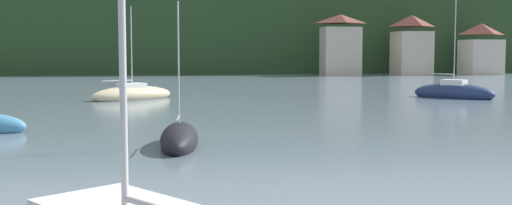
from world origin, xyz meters
name	(u,v)px	position (x,y,z in m)	size (l,w,h in m)	color
wooded_hillside	(132,36)	(-9.48, 146.07, 6.74)	(352.00, 70.83, 31.17)	#264223
shore_building_westcentral	(341,46)	(22.40, 99.80, 4.32)	(5.68, 3.85, 8.89)	#BCB29E
shore_building_central	(412,46)	(33.60, 100.40, 4.33)	(5.27, 5.12, 8.92)	#BCB29E
shore_building_eastcentral	(481,50)	(44.80, 100.45, 3.78)	(5.48, 5.22, 7.78)	beige
sailboat_far_1	(453,93)	(18.44, 56.60, 0.41)	(5.65, 6.04, 9.92)	navy
sailboat_mid_6	(179,139)	(-3.10, 35.56, 0.28)	(1.79, 4.92, 5.78)	black
sailboat_far_10	(132,95)	(-5.83, 59.08, 0.35)	(6.71, 5.50, 7.26)	#CCBC8E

